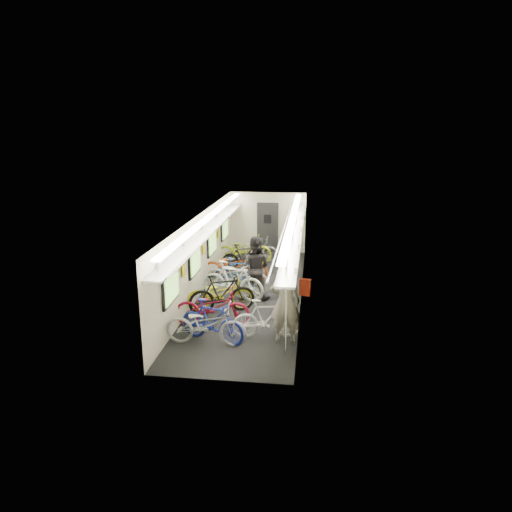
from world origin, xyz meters
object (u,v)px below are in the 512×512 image
(passenger_mid, at_px, (255,268))
(bicycle_0, at_px, (206,325))
(passenger_near, at_px, (285,302))
(backpack, at_px, (306,287))
(bicycle_1, at_px, (212,321))

(passenger_mid, bearing_deg, bicycle_0, 88.47)
(passenger_near, xyz_separation_m, backpack, (0.45, 0.22, 0.31))
(passenger_mid, height_order, backpack, passenger_mid)
(bicycle_0, bearing_deg, passenger_mid, -11.35)
(passenger_mid, relative_size, backpack, 4.89)
(bicycle_0, height_order, passenger_mid, passenger_mid)
(bicycle_0, bearing_deg, backpack, -73.26)
(bicycle_0, xyz_separation_m, passenger_near, (1.76, 0.38, 0.47))
(bicycle_1, height_order, passenger_near, passenger_near)
(bicycle_0, relative_size, bicycle_1, 1.12)
(bicycle_1, bearing_deg, backpack, -57.46)
(bicycle_1, distance_m, passenger_near, 1.74)
(bicycle_1, xyz_separation_m, passenger_near, (1.66, 0.21, 0.46))
(bicycle_0, bearing_deg, passenger_near, -76.17)
(bicycle_0, relative_size, passenger_near, 0.98)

